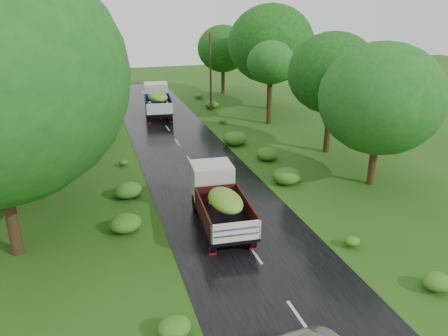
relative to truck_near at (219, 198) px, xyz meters
name	(u,v)px	position (x,y,z in m)	size (l,w,h in m)	color
ground	(298,316)	(0.66, -6.98, -1.36)	(120.00, 120.00, 0.00)	#1A480F
road	(247,242)	(0.66, -1.98, -1.35)	(6.50, 80.00, 0.02)	black
road_lines	(239,231)	(0.66, -0.98, -1.34)	(0.12, 69.60, 0.00)	#BFB78C
truck_near	(219,198)	(0.00, 0.00, 0.00)	(2.43, 5.86, 2.41)	black
truck_far	(157,99)	(0.62, 21.64, 0.13)	(2.84, 6.46, 2.63)	black
utility_pole	(211,72)	(5.76, 21.98, 2.34)	(1.26, 0.21, 7.19)	#382616
trees_left	(8,47)	(-9.84, 13.63, 5.76)	(7.40, 32.45, 10.36)	black
trees_right	(286,61)	(10.17, 15.15, 3.99)	(5.78, 30.83, 7.91)	black
shrubs	(197,165)	(0.66, 7.02, -1.01)	(11.90, 44.00, 0.70)	#2A6016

